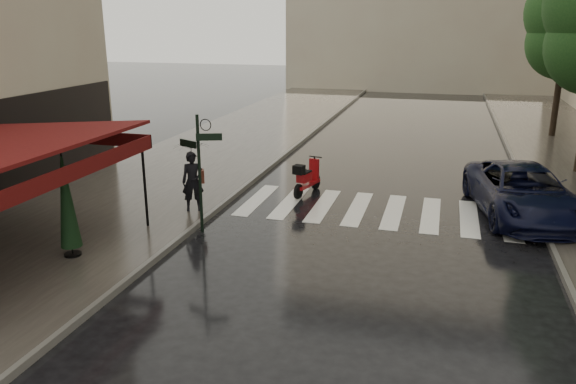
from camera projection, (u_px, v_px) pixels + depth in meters
The scene contains 11 objects.
ground at pixel (197, 287), 11.69m from camera, with size 120.00×120.00×0.00m, color black.
sidewalk_near at pixel (217, 150), 23.89m from camera, with size 6.00×60.00×0.12m, color #38332D.
curb_near at pixel (286, 154), 23.10m from camera, with size 0.12×60.00×0.16m, color #595651.
curb_far at pixel (517, 169), 20.81m from camera, with size 0.12×60.00×0.16m, color #595651.
crosswalk at pixel (376, 210), 16.45m from camera, with size 7.85×3.20×0.01m.
signpost at pixel (199, 164), 14.23m from camera, with size 1.17×0.29×3.10m.
tree_far at pixel (568, 18), 25.11m from camera, with size 3.80×3.80×8.16m.
pedestrian_with_umbrella at pixel (192, 154), 15.61m from camera, with size 1.37×1.37×2.47m.
scooter at pixel (307, 179), 17.83m from camera, with size 0.68×1.67×1.12m.
parked_car at pixel (523, 192), 15.75m from camera, with size 2.39×5.17×1.44m, color black.
parasol_back at pixel (66, 199), 12.58m from camera, with size 0.48×0.48×2.56m.
Camera 1 is at (4.70, -9.70, 5.30)m, focal length 35.00 mm.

